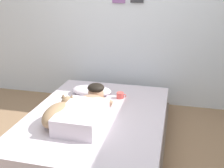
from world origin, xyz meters
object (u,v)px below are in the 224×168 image
Objects in this scene: dog at (59,113)px; coffee_cup at (120,95)px; bed at (97,127)px; person_lying at (86,110)px; cell_phone at (70,110)px; pillow at (92,90)px.

dog is 0.91m from coffee_cup.
person_lying reaches higher than bed.
pillow is at bearing 80.24° from cell_phone.
bed is at bearing 62.40° from person_lying.
person_lying reaches higher than coffee_cup.
bed is 14.62× the size of cell_phone.
pillow is at bearing 174.97° from coffee_cup.
pillow is 0.39m from coffee_cup.
bed is at bearing -66.46° from pillow.
bed is 3.94× the size of pillow.
person_lying is at bearing 29.48° from dog.
dog is at bearing -91.70° from cell_phone.
cell_phone is at bearing -179.17° from bed.
pillow is at bearing 83.01° from dog.
pillow reaches higher than coffee_cup.
bed is 16.38× the size of coffee_cup.
pillow is 3.71× the size of cell_phone.
person_lying is at bearing -76.97° from pillow.
pillow is (-0.23, 0.52, 0.23)m from bed.
person_lying is at bearing -110.79° from coffee_cup.
cell_phone is (-0.48, -0.49, -0.03)m from coffee_cup.
coffee_cup is 0.89× the size of cell_phone.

